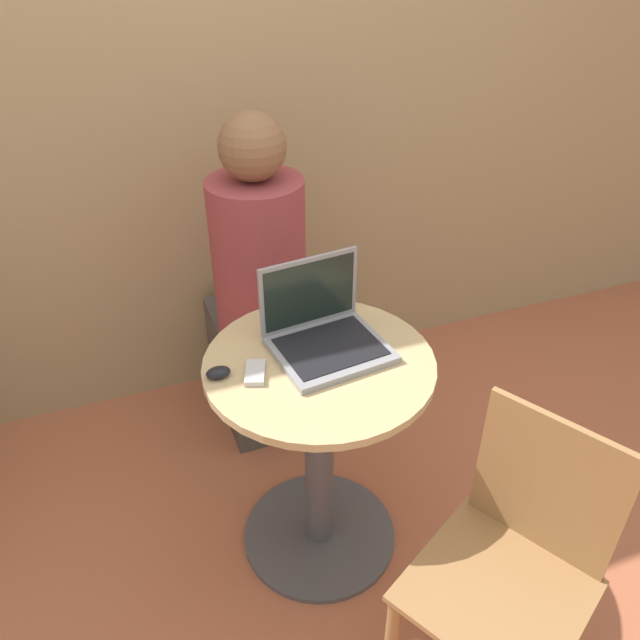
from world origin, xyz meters
TOP-DOWN VIEW (x-y plane):
  - ground_plane at (0.00, 0.00)m, footprint 12.00×12.00m
  - back_wall at (0.00, 1.02)m, footprint 7.00×0.05m
  - round_table at (0.00, 0.00)m, footprint 0.65×0.65m
  - laptop at (0.04, 0.06)m, footprint 0.34×0.31m
  - cell_phone at (-0.18, 0.00)m, footprint 0.08×0.11m
  - computer_mouse at (-0.28, 0.03)m, footprint 0.07×0.04m
  - chair_empty at (0.30, -0.58)m, footprint 0.54×0.54m
  - person_seated at (-0.01, 0.64)m, footprint 0.33×0.51m

SIDE VIEW (x-z plane):
  - ground_plane at x=0.00m, z-range 0.00..0.00m
  - chair_empty at x=0.30m, z-range 0.02..0.87m
  - round_table at x=0.00m, z-range 0.09..0.85m
  - person_seated at x=-0.01m, z-range -0.10..1.20m
  - cell_phone at x=-0.18m, z-range 0.77..0.78m
  - computer_mouse at x=-0.28m, z-range 0.77..0.79m
  - laptop at x=0.04m, z-range 0.69..0.93m
  - back_wall at x=0.00m, z-range 0.00..2.60m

